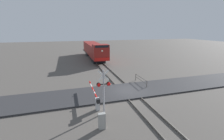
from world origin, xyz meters
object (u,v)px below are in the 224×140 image
at_px(crossing_signal, 104,87).
at_px(utility_cabinet, 102,121).
at_px(locomotive, 94,50).
at_px(guard_railing, 141,79).
at_px(crossing_gate, 96,99).

height_order(crossing_signal, utility_cabinet, crossing_signal).
relative_size(locomotive, guard_railing, 5.48).
distance_m(utility_cabinet, guard_railing, 10.49).
height_order(locomotive, crossing_signal, locomotive).
relative_size(locomotive, crossing_gate, 3.32).
height_order(crossing_gate, guard_railing, crossing_gate).
height_order(utility_cabinet, guard_railing, utility_cabinet).
distance_m(crossing_signal, guard_railing, 8.80).
distance_m(locomotive, crossing_signal, 25.74).
xyz_separation_m(locomotive, crossing_signal, (-3.73, -25.47, 0.25)).
xyz_separation_m(crossing_gate, guard_railing, (6.83, 4.37, -0.16)).
xyz_separation_m(crossing_gate, utility_cabinet, (-0.24, -3.39, -0.16)).
xyz_separation_m(utility_cabinet, guard_railing, (7.07, 7.76, 0.00)).
height_order(crossing_gate, utility_cabinet, crossing_gate).
bearing_deg(crossing_signal, locomotive, 81.68).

